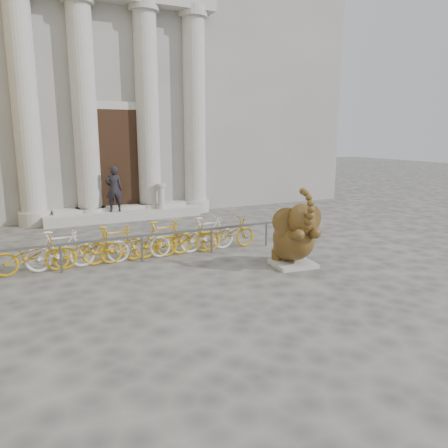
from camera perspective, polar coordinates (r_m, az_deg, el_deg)
name	(u,v)px	position (r m, az deg, el deg)	size (l,w,h in m)	color
ground	(236,299)	(9.03, 1.56, -9.79)	(80.00, 80.00, 0.00)	#474442
classical_building	(91,76)	(22.85, -17.04, 18.03)	(22.00, 10.70, 12.00)	gray
entrance_steps	(124,214)	(17.56, -12.89, 1.22)	(6.00, 1.20, 0.36)	#A8A59E
elephant_statue	(294,238)	(11.11, 9.19, -1.80)	(1.35, 1.55, 2.03)	#A8A59E
bike_rack	(139,241)	(11.80, -11.02, -2.25)	(8.00, 0.53, 1.00)	slate
pedestrian	(114,189)	(17.13, -14.18, 4.45)	(0.64, 0.42, 1.74)	black
balustrade_post	(161,197)	(17.55, -8.19, 3.50)	(0.40, 0.40, 0.99)	#A8A59E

